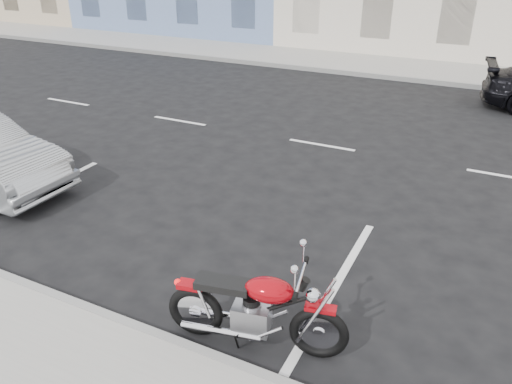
# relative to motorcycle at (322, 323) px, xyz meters

# --- Properties ---
(ground) EXTENTS (120.00, 120.00, 0.00)m
(ground) POSITION_rel_motorcycle_xyz_m (-0.25, 6.35, -0.49)
(ground) COLOR black
(ground) RESTS_ON ground
(sidewalk_far) EXTENTS (80.00, 3.40, 0.15)m
(sidewalk_far) POSITION_rel_motorcycle_xyz_m (-5.25, 15.05, -0.41)
(sidewalk_far) COLOR gray
(sidewalk_far) RESTS_ON ground
(curb_far) EXTENTS (80.00, 0.12, 0.16)m
(curb_far) POSITION_rel_motorcycle_xyz_m (-5.25, 13.35, -0.41)
(curb_far) COLOR gray
(curb_far) RESTS_ON ground
(motorcycle) EXTENTS (2.11, 0.80, 1.07)m
(motorcycle) POSITION_rel_motorcycle_xyz_m (0.00, 0.00, 0.00)
(motorcycle) COLOR black
(motorcycle) RESTS_ON ground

